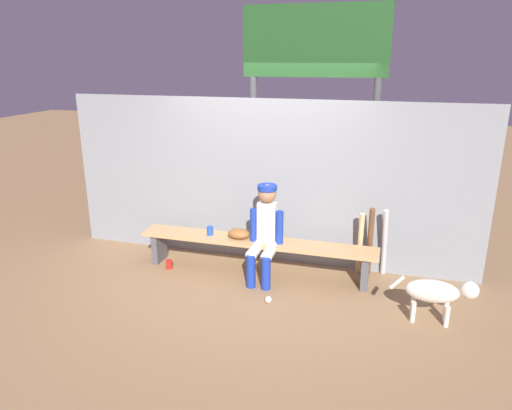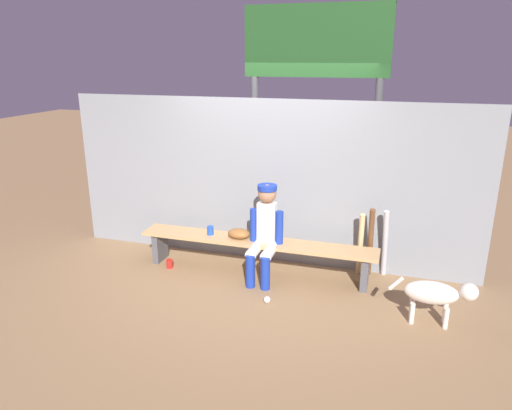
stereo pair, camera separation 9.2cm
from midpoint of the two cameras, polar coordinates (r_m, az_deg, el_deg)
ground_plane at (r=5.91m, az=-0.45°, el=-8.22°), size 30.00×30.00×0.00m
chainlink_fence at (r=5.95m, az=0.76°, el=2.76°), size 5.33×0.03×2.10m
dugout_bench at (r=5.76m, az=-0.46°, el=-5.08°), size 2.94×0.36×0.44m
player_seated at (r=5.53m, az=0.59°, el=-3.07°), size 0.41×0.55×1.15m
baseball_glove at (r=5.77m, az=-2.56°, el=-3.51°), size 0.28×0.20×0.12m
bat_wood_natural at (r=5.82m, az=12.12°, el=-4.65°), size 0.08×0.19×0.82m
bat_wood_dark at (r=5.78m, az=13.28°, el=-4.40°), size 0.07×0.26×0.91m
bat_aluminum_silver at (r=5.84m, az=14.94°, el=-4.47°), size 0.09×0.23×0.88m
baseball at (r=5.23m, az=0.99°, el=-11.45°), size 0.07×0.07×0.07m
cup_on_ground at (r=6.10m, az=-10.96°, el=-7.12°), size 0.08×0.08×0.11m
cup_on_bench at (r=5.91m, az=-6.07°, el=-3.14°), size 0.08×0.08×0.11m
scoreboard at (r=6.24m, az=7.19°, el=15.90°), size 2.13×0.27×3.44m
dog at (r=5.06m, az=20.80°, el=-9.90°), size 0.84×0.20×0.49m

